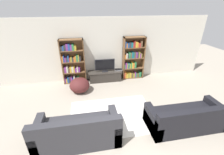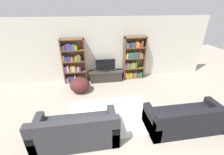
% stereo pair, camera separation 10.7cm
% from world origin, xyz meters
% --- Properties ---
extents(wall_back, '(8.80, 0.06, 2.60)m').
position_xyz_m(wall_back, '(0.00, 4.23, 1.30)').
color(wall_back, silver).
rests_on(wall_back, ground_plane).
extents(bookshelf_left, '(0.93, 0.30, 1.83)m').
position_xyz_m(bookshelf_left, '(-1.45, 4.05, 0.89)').
color(bookshelf_left, brown).
rests_on(bookshelf_left, ground_plane).
extents(bookshelf_right, '(0.93, 0.30, 1.83)m').
position_xyz_m(bookshelf_right, '(1.10, 4.05, 0.89)').
color(bookshelf_right, brown).
rests_on(bookshelf_right, ground_plane).
extents(tv_stand, '(1.42, 0.48, 0.44)m').
position_xyz_m(tv_stand, '(-0.14, 3.93, 0.22)').
color(tv_stand, '#332D28').
rests_on(tv_stand, ground_plane).
extents(television, '(0.83, 0.16, 0.54)m').
position_xyz_m(television, '(-0.14, 3.92, 0.73)').
color(television, black).
rests_on(television, tv_stand).
extents(laptop, '(0.32, 0.23, 0.03)m').
position_xyz_m(laptop, '(0.47, 3.97, 0.45)').
color(laptop, '#B7B7BC').
rests_on(laptop, tv_stand).
extents(area_rug, '(2.50, 1.78, 0.02)m').
position_xyz_m(area_rug, '(-0.23, 1.60, 0.01)').
color(area_rug, white).
rests_on(area_rug, ground_plane).
extents(couch_left_sectional, '(1.97, 0.90, 0.88)m').
position_xyz_m(couch_left_sectional, '(-1.21, 0.85, 0.29)').
color(couch_left_sectional, '#2D2D33').
rests_on(couch_left_sectional, ground_plane).
extents(couch_right_sofa, '(2.05, 0.88, 0.78)m').
position_xyz_m(couch_right_sofa, '(1.62, 0.82, 0.27)').
color(couch_right_sofa, black).
rests_on(couch_right_sofa, ground_plane).
extents(beanbag_ottoman, '(0.75, 0.75, 0.55)m').
position_xyz_m(beanbag_ottoman, '(-1.21, 3.19, 0.28)').
color(beanbag_ottoman, '#4C1E1E').
rests_on(beanbag_ottoman, ground_plane).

